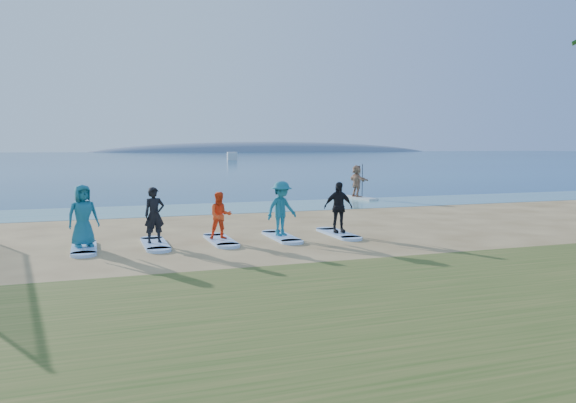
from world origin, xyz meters
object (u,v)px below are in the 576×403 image
object	(u,v)px
surfboard_3	(281,237)
student_4	(338,207)
boat_offshore_b	(232,160)
paddleboarder	(357,181)
surfboard_0	(84,248)
student_2	(220,216)
surfboard_2	(221,240)
surfboard_1	(155,244)
student_0	(83,216)
paddleboard	(357,198)
surfboard_4	(338,234)
student_3	(281,209)
student_1	(154,215)

from	to	relation	value
surfboard_3	student_4	distance (m)	2.23
boat_offshore_b	paddleboarder	bearing A→B (deg)	-87.96
surfboard_0	student_2	bearing A→B (deg)	0.00
surfboard_2	student_2	bearing A→B (deg)	0.00
surfboard_0	surfboard_1	size ratio (longest dim) A/B	1.00
student_4	student_0	bearing A→B (deg)	-176.26
paddleboard	paddleboarder	distance (m)	0.97
surfboard_3	surfboard_4	bearing A→B (deg)	0.00
paddleboarder	student_0	xyz separation A→B (m)	(-14.71, -11.85, -0.03)
surfboard_3	boat_offshore_b	bearing A→B (deg)	77.14
surfboard_2	student_4	xyz separation A→B (m)	(4.07, 0.00, 0.91)
boat_offshore_b	student_3	distance (m)	108.21
student_0	surfboard_2	xyz separation A→B (m)	(4.07, 0.00, -0.95)
surfboard_1	surfboard_4	world-z (taller)	same
paddleboard	student_3	xyz separation A→B (m)	(-8.60, -11.85, 0.92)
surfboard_0	student_1	bearing A→B (deg)	0.00
surfboard_1	student_4	xyz separation A→B (m)	(6.11, 0.00, 0.91)
paddleboarder	boat_offshore_b	size ratio (longest dim) A/B	0.33
boat_offshore_b	surfboard_2	bearing A→B (deg)	-92.48
surfboard_2	surfboard_3	size ratio (longest dim) A/B	1.00
boat_offshore_b	student_4	distance (m)	107.78
paddleboard	student_1	xyz separation A→B (m)	(-12.67, -11.85, 0.88)
surfboard_1	student_1	world-z (taller)	student_1
paddleboard	paddleboarder	bearing A→B (deg)	0.00
boat_offshore_b	student_1	xyz separation A→B (m)	(-28.15, -105.50, 0.94)
surfboard_1	student_4	size ratio (longest dim) A/B	1.28
boat_offshore_b	student_4	size ratio (longest dim) A/B	3.17
student_3	student_4	bearing A→B (deg)	-20.45
student_4	surfboard_0	bearing A→B (deg)	-176.26
paddleboarder	surfboard_4	xyz separation A→B (m)	(-6.57, -11.85, -0.99)
paddleboarder	surfboard_2	distance (m)	15.95
student_1	student_4	world-z (taller)	student_4
surfboard_0	surfboard_3	size ratio (longest dim) A/B	1.00
surfboard_3	surfboard_4	world-z (taller)	same
surfboard_2	student_3	xyz separation A→B (m)	(2.04, 0.00, 0.94)
surfboard_0	surfboard_2	size ratio (longest dim) A/B	1.00
student_3	surfboard_4	bearing A→B (deg)	-20.45
surfboard_3	surfboard_4	distance (m)	2.04
student_4	surfboard_1	bearing A→B (deg)	-176.26
student_2	surfboard_3	bearing A→B (deg)	3.67
paddleboard	surfboard_3	world-z (taller)	paddleboard
boat_offshore_b	student_2	distance (m)	108.68
surfboard_1	surfboard_4	distance (m)	6.11
surfboard_2	student_3	world-z (taller)	student_3
student_1	surfboard_3	size ratio (longest dim) A/B	0.77
paddleboard	surfboard_3	xyz separation A→B (m)	(-8.60, -11.85, -0.01)
student_2	surfboard_1	bearing A→B (deg)	-176.33
paddleboarder	surfboard_0	xyz separation A→B (m)	(-14.71, -11.85, -0.99)
student_0	surfboard_1	bearing A→B (deg)	-18.96
paddleboard	student_3	world-z (taller)	student_3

